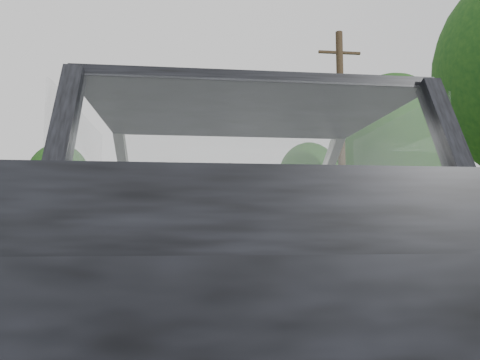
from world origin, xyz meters
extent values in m
plane|color=#3B3B3C|center=(0.00, 0.00, 0.00)|extent=(140.00, 140.00, 0.00)
cube|color=black|center=(0.00, 0.00, 0.72)|extent=(1.80, 4.00, 1.45)
cube|color=black|center=(0.00, 0.62, 0.85)|extent=(1.58, 0.45, 0.30)
cube|color=black|center=(-0.40, -0.29, 0.88)|extent=(0.50, 0.72, 0.42)
cube|color=black|center=(0.40, -0.29, 0.88)|extent=(0.50, 0.72, 0.42)
torus|color=black|center=(-0.40, 0.33, 0.92)|extent=(0.36, 0.36, 0.04)
ellipsoid|color=#9D9DA1|center=(0.29, 0.65, 1.09)|extent=(0.64, 0.26, 0.28)
cube|color=gray|center=(4.30, 10.00, 0.58)|extent=(0.05, 90.00, 0.32)
imported|color=#A8B0BA|center=(-0.40, 20.49, 0.75)|extent=(2.19, 4.72, 1.51)
cube|color=#144119|center=(6.14, 19.03, 1.18)|extent=(0.34, 0.94, 2.36)
cylinder|color=#493925|center=(5.87, 15.04, 4.43)|extent=(0.29, 0.29, 8.85)
camera|label=1|loc=(-0.31, -3.01, 0.76)|focal=35.00mm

